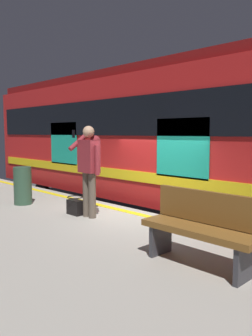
% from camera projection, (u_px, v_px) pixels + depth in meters
% --- Properties ---
extents(ground_plane, '(24.24, 24.24, 0.00)m').
position_uv_depth(ground_plane, '(141.00, 258.00, 7.22)').
color(ground_plane, '#3D3D3F').
extents(platform, '(16.03, 4.60, 1.03)m').
position_uv_depth(platform, '(45.00, 264.00, 5.57)').
color(platform, '#9E998E').
rests_on(platform, ground).
extents(safety_line, '(15.71, 0.16, 0.01)m').
position_uv_depth(safety_line, '(131.00, 212.00, 6.90)').
color(safety_line, yellow).
rests_on(safety_line, platform).
extents(track_rail_near, '(20.84, 0.08, 0.16)m').
position_uv_depth(track_rail_near, '(180.00, 240.00, 8.15)').
color(track_rail_near, slate).
rests_on(track_rail_near, ground).
extents(track_rail_far, '(20.84, 0.08, 0.16)m').
position_uv_depth(track_rail_far, '(213.00, 229.00, 9.14)').
color(track_rail_far, slate).
rests_on(track_rail_far, ground).
extents(train_carriage, '(12.14, 3.09, 4.11)m').
position_uv_depth(train_carriage, '(153.00, 135.00, 9.46)').
color(train_carriage, red).
rests_on(train_carriage, ground).
extents(passenger, '(0.57, 0.55, 1.74)m').
position_uv_depth(passenger, '(89.00, 164.00, 6.44)').
color(passenger, brown).
rests_on(passenger, platform).
extents(handbag, '(0.35, 0.32, 0.36)m').
position_uv_depth(handbag, '(75.00, 206.00, 6.73)').
color(handbag, black).
rests_on(handbag, platform).
extents(bench, '(1.48, 0.44, 0.90)m').
position_uv_depth(bench, '(202.00, 226.00, 4.12)').
color(bench, brown).
rests_on(bench, platform).
extents(trash_bin, '(0.40, 0.40, 0.85)m').
position_uv_depth(trash_bin, '(23.00, 186.00, 7.69)').
color(trash_bin, '#2D4C38').
rests_on(trash_bin, platform).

